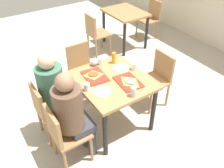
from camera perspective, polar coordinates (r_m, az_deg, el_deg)
name	(u,v)px	position (r m, az deg, el deg)	size (l,w,h in m)	color
ground_plane	(112,122)	(3.59, 0.00, -8.99)	(10.00, 10.00, 0.02)	#B2AD9E
main_table	(112,86)	(3.14, 0.00, -0.49)	(0.97, 0.88, 0.77)	#9E7247
chair_near_left	(47,108)	(3.16, -15.09, -5.54)	(0.40, 0.40, 0.85)	#9E7247
chair_near_right	(63,133)	(2.82, -11.47, -11.20)	(0.40, 0.40, 0.85)	#9E7247
chair_far_side	(158,76)	(3.67, 10.76, 1.88)	(0.40, 0.40, 0.85)	#9E7247
chair_left_end	(82,66)	(3.86, -7.17, 4.20)	(0.40, 0.40, 0.85)	#9E7247
person_in_red	(55,89)	(3.03, -13.38, -1.17)	(0.32, 0.42, 1.26)	#383842
person_in_brown_jacket	(72,112)	(2.68, -9.38, -6.53)	(0.32, 0.42, 1.26)	#383842
tray_red_near	(95,76)	(3.13, -4.07, 1.87)	(0.36, 0.26, 0.02)	red
tray_red_far	(128,82)	(3.03, 3.86, 0.50)	(0.36, 0.26, 0.02)	red
paper_plate_center	(121,68)	(3.29, 2.10, 3.80)	(0.22, 0.22, 0.01)	white
paper_plate_near_edge	(102,91)	(2.88, -2.40, -1.76)	(0.22, 0.22, 0.01)	white
pizza_slice_a	(93,74)	(3.13, -4.42, 2.29)	(0.23, 0.25, 0.02)	#C68C47
pizza_slice_b	(130,81)	(3.01, 4.26, 0.64)	(0.25, 0.19, 0.02)	#C68C47
plastic_cup_a	(134,66)	(3.25, 5.26, 4.19)	(0.07, 0.07, 0.10)	white
plastic_cup_b	(87,87)	(2.88, -5.92, -0.69)	(0.07, 0.07, 0.10)	white
plastic_cup_c	(100,61)	(3.35, -2.74, 5.44)	(0.07, 0.07, 0.10)	white
soda_can	(133,92)	(2.79, 5.07, -1.83)	(0.07, 0.07, 0.12)	#B7BCC6
condiment_bottle	(114,58)	(3.37, 0.45, 6.20)	(0.06, 0.06, 0.16)	orange
foil_bundle	(94,62)	(3.34, -4.25, 5.17)	(0.10, 0.10, 0.10)	silver
background_table	(125,18)	(5.28, 3.10, 15.41)	(0.90, 0.70, 0.77)	#9E7247
background_chair_near	(95,32)	(4.96, -3.98, 12.21)	(0.40, 0.40, 0.85)	#9E7247
background_chair_far	(151,17)	(5.76, 9.18, 15.47)	(0.40, 0.40, 0.85)	#9E7247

